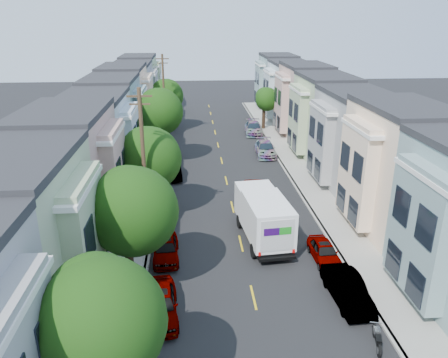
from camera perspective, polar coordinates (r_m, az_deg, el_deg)
name	(u,v)px	position (r m, az deg, el deg)	size (l,w,h in m)	color
ground	(241,244)	(29.55, 2.22, -8.44)	(160.00, 160.00, 0.00)	black
road_slab	(224,170)	(43.23, -0.03, 1.19)	(12.00, 70.00, 0.02)	black
curb_left	(162,171)	(43.20, -8.06, 1.05)	(0.30, 70.00, 0.15)	gray
curb_right	(284,168)	(44.06, 7.84, 1.46)	(0.30, 70.00, 0.15)	gray
sidewalk_left	(149,171)	(43.30, -9.78, 1.00)	(2.60, 70.00, 0.15)	gray
sidewalk_right	(297,167)	(44.35, 9.48, 1.49)	(2.60, 70.00, 0.15)	gray
centerline	(224,170)	(43.23, -0.03, 1.18)	(0.12, 70.00, 0.01)	gold
townhouse_row_left	(110,173)	(43.86, -14.72, 0.77)	(5.00, 70.00, 8.50)	#9C9C9C
townhouse_row_right	(334,167)	(45.42, 14.14, 1.50)	(5.00, 70.00, 8.50)	#9C9C9C
tree_a	(99,322)	(15.58, -16.01, -17.53)	(4.32, 4.32, 7.06)	black
tree_b	(131,212)	(22.93, -12.03, -4.19)	(4.70, 4.70, 7.25)	black
tree_c	(148,159)	(32.07, -9.91, 2.60)	(4.70, 4.70, 6.98)	black
tree_d	(158,112)	(44.12, -8.56, 8.65)	(4.70, 4.70, 7.79)	black
tree_e	(166,96)	(58.17, -7.63, 10.68)	(4.41, 4.41, 6.81)	black
tree_far_r	(266,100)	(58.75, 5.55, 10.29)	(3.10, 3.10, 5.60)	black
utility_pole_near	(144,164)	(29.33, -10.43, 1.99)	(1.60, 0.26, 10.00)	#42301E
utility_pole_far	(164,96)	(54.55, -7.83, 10.64)	(1.60, 0.26, 10.00)	#42301E
fedex_truck	(263,215)	(29.37, 5.14, -4.75)	(2.59, 6.73, 3.23)	white
lead_sedan	(259,194)	(35.60, 4.58, -1.94)	(2.48, 5.38, 1.49)	black
parked_left_b	(160,304)	(23.00, -8.32, -15.84)	(1.73, 4.52, 1.47)	black
parked_left_c	(166,249)	(27.83, -7.61, -8.99)	(1.59, 4.16, 1.35)	gray
parked_left_d	(173,171)	(41.26, -6.64, 1.06)	(1.42, 4.03, 1.34)	#51180B
parked_right_a	(347,290)	(24.69, 15.80, -13.72)	(1.51, 4.29, 1.43)	#4B4D53
parked_right_b	(324,252)	(28.07, 12.96, -9.24)	(1.44, 3.77, 1.22)	silver
parked_right_c	(265,149)	(47.92, 5.41, 3.94)	(2.05, 4.88, 1.46)	black
parked_right_d	(253,128)	(56.78, 3.86, 6.63)	(2.12, 5.05, 1.52)	#0B1435
motorcycle	(377,338)	(22.46, 19.33, -19.02)	(0.26, 1.93, 0.76)	black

